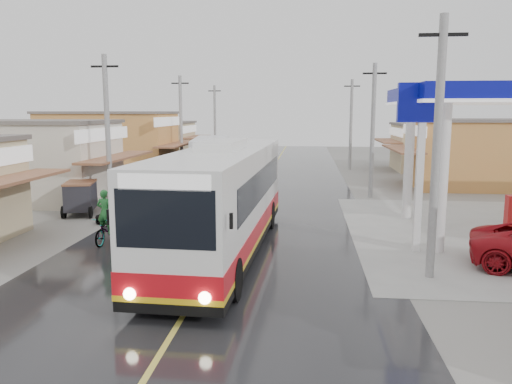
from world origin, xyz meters
TOP-DOWN VIEW (x-y plane):
  - ground at (0.00, 0.00)m, footprint 120.00×120.00m
  - road at (0.00, 15.00)m, footprint 12.00×90.00m
  - centre_line at (0.00, 15.00)m, footprint 0.15×90.00m
  - shopfronts_left at (-13.00, 18.00)m, footprint 11.00×44.00m
  - utility_poles_left at (-7.00, 16.00)m, footprint 1.60×50.00m
  - utility_poles_right at (7.00, 15.00)m, footprint 1.60×36.00m
  - coach_bus at (0.09, 2.13)m, footprint 3.47×13.40m
  - second_bus at (-4.27, 22.41)m, footprint 3.82×9.73m
  - cyclist at (-4.73, 3.00)m, footprint 0.87×2.08m
  - tricycle_near at (-8.25, 8.17)m, footprint 1.96×2.33m
  - tricycle_far at (-7.90, 14.07)m, footprint 2.14×2.57m
  - tyre_stack at (-6.30, 6.38)m, footprint 0.79×0.79m

SIDE VIEW (x-z plane):
  - ground at x=0.00m, z-range 0.00..0.00m
  - shopfronts_left at x=-13.00m, z-range -2.60..2.60m
  - utility_poles_left at x=-7.00m, z-range -4.00..4.00m
  - utility_poles_right at x=7.00m, z-range -4.00..4.00m
  - road at x=0.00m, z-range 0.00..0.02m
  - centre_line at x=0.00m, z-range 0.02..0.03m
  - tyre_stack at x=-6.30m, z-range 0.00..0.40m
  - cyclist at x=-4.73m, z-range -0.38..1.82m
  - tricycle_far at x=-7.90m, z-range 0.12..1.80m
  - tricycle_near at x=-8.25m, z-range 0.12..1.83m
  - second_bus at x=-4.27m, z-range 0.12..3.27m
  - coach_bus at x=0.09m, z-range -0.08..4.08m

